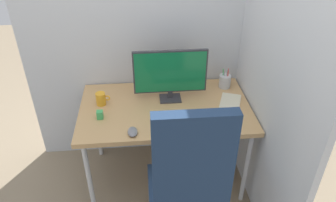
% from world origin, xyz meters
% --- Properties ---
extents(ground_plane, '(8.00, 8.00, 0.00)m').
position_xyz_m(ground_plane, '(0.00, 0.00, 0.00)').
color(ground_plane, gray).
extents(wall_back, '(2.23, 0.04, 2.80)m').
position_xyz_m(wall_back, '(0.00, 0.41, 1.40)').
color(wall_back, silver).
rests_on(wall_back, ground_plane).
extents(wall_side_right, '(0.04, 1.70, 2.80)m').
position_xyz_m(wall_side_right, '(0.68, -0.13, 1.40)').
color(wall_side_right, silver).
rests_on(wall_side_right, ground_plane).
extents(desk, '(1.30, 0.77, 0.73)m').
position_xyz_m(desk, '(0.00, 0.00, 0.67)').
color(desk, tan).
rests_on(desk, ground_plane).
extents(office_chair, '(0.58, 0.61, 1.26)m').
position_xyz_m(office_chair, '(0.07, -0.72, 0.62)').
color(office_chair, black).
rests_on(office_chair, ground_plane).
extents(monitor, '(0.56, 0.13, 0.41)m').
position_xyz_m(monitor, '(0.05, 0.11, 0.95)').
color(monitor, '#333338').
rests_on(monitor, desk).
extents(keyboard, '(0.44, 0.17, 0.03)m').
position_xyz_m(keyboard, '(0.14, -0.25, 0.74)').
color(keyboard, black).
rests_on(keyboard, desk).
extents(mouse, '(0.07, 0.11, 0.03)m').
position_xyz_m(mouse, '(-0.25, -0.30, 0.74)').
color(mouse, slate).
rests_on(mouse, desk).
extents(pen_holder, '(0.10, 0.10, 0.18)m').
position_xyz_m(pen_holder, '(0.52, 0.25, 0.78)').
color(pen_holder, silver).
rests_on(pen_holder, desk).
extents(notebook, '(0.22, 0.28, 0.02)m').
position_xyz_m(notebook, '(0.51, -0.00, 0.73)').
color(notebook, beige).
rests_on(notebook, desk).
extents(coffee_mug, '(0.11, 0.07, 0.10)m').
position_xyz_m(coffee_mug, '(-0.48, 0.08, 0.78)').
color(coffee_mug, orange).
rests_on(coffee_mug, desk).
extents(desk_clamp_accessory, '(0.04, 0.04, 0.06)m').
position_xyz_m(desk_clamp_accessory, '(-0.48, -0.11, 0.76)').
color(desk_clamp_accessory, '#3FAD59').
rests_on(desk_clamp_accessory, desk).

